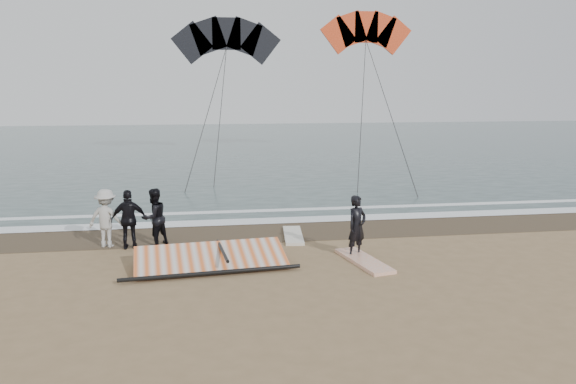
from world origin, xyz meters
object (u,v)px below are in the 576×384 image
board_cream (293,235)px  man_main (357,226)px  sail_rig (209,259)px  board_white (364,261)px

board_cream → man_main: bearing=-53.5°
man_main → board_cream: (-1.42, 2.39, -0.83)m
board_cream → sail_rig: bearing=-130.4°
board_cream → sail_rig: (-2.71, -2.62, 0.15)m
man_main → sail_rig: (-4.14, -0.23, -0.68)m
sail_rig → board_white: bearing=-4.4°
sail_rig → man_main: bearing=3.1°
board_white → board_cream: (-1.49, 2.94, -0.00)m
man_main → sail_rig: 4.20m
man_main → board_white: size_ratio=0.75×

